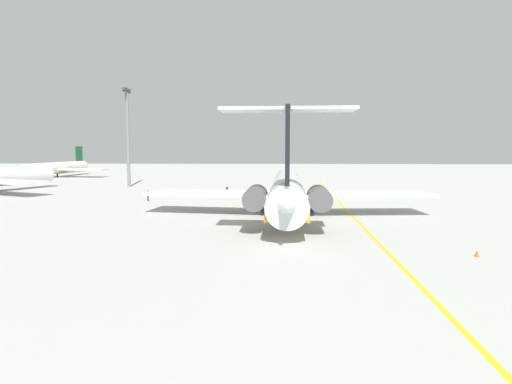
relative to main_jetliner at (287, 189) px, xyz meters
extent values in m
plane|color=#ADADA8|center=(0.65, -11.95, -3.30)|extent=(363.71, 363.71, 0.00)
cylinder|color=silver|center=(1.17, -0.04, -0.05)|extent=(36.68, 5.11, 3.90)
cone|color=silver|center=(19.44, -0.64, -0.05)|extent=(4.19, 3.88, 3.75)
cone|color=silver|center=(-17.11, 0.57, 0.30)|extent=(5.80, 3.50, 3.32)
cube|color=orange|center=(1.17, -0.04, -0.93)|extent=(35.87, 5.16, 0.86)
cube|color=silver|center=(2.31, 10.01, -0.73)|extent=(8.27, 16.94, 0.39)
cube|color=silver|center=(1.65, -10.14, -0.73)|extent=(7.24, 16.65, 0.39)
cylinder|color=#515156|center=(-11.32, 3.51, 0.24)|extent=(4.95, 2.42, 2.26)
cube|color=silver|center=(-11.34, 2.84, 0.24)|extent=(2.97, 1.34, 0.47)
cylinder|color=#515156|center=(-11.53, -2.76, 0.24)|extent=(4.95, 2.42, 2.26)
cube|color=silver|center=(-11.51, -2.08, 0.24)|extent=(2.97, 1.34, 0.47)
cube|color=black|center=(-14.67, 0.48, 5.35)|extent=(5.29, 0.56, 6.91)
cube|color=silver|center=(-14.98, 3.63, 8.53)|extent=(3.84, 5.81, 0.27)
cube|color=silver|center=(-15.18, -2.63, 8.53)|extent=(3.84, 5.81, 0.27)
cylinder|color=black|center=(12.34, -0.41, -1.82)|extent=(0.43, 0.43, 2.96)
cylinder|color=black|center=(0.05, 3.12, -1.82)|extent=(0.43, 0.43, 2.96)
cylinder|color=black|center=(-0.15, -3.12, -1.82)|extent=(0.43, 0.43, 2.96)
cone|color=silver|center=(39.12, 51.13, -0.51)|extent=(4.05, 4.31, 3.44)
cube|color=silver|center=(21.81, 48.90, -0.87)|extent=(10.17, 14.78, 0.43)
cylinder|color=silver|center=(71.15, 65.29, -0.64)|extent=(28.97, 6.33, 3.44)
cone|color=silver|center=(56.84, 66.74, -0.64)|extent=(3.13, 3.54, 3.27)
cube|color=silver|center=(70.32, 57.05, -0.99)|extent=(6.30, 13.57, 0.41)
cube|color=silver|center=(71.99, 73.54, -0.99)|extent=(6.30, 13.57, 0.41)
cube|color=#195133|center=(83.29, 64.06, 3.42)|extent=(3.77, 0.72, 4.69)
cylinder|color=black|center=(71.15, 65.29, -2.15)|extent=(0.41, 0.41, 2.31)
cylinder|color=black|center=(14.25, 21.85, -2.88)|extent=(0.11, 0.11, 0.85)
cylinder|color=black|center=(14.15, 21.74, -2.88)|extent=(0.11, 0.11, 0.85)
cylinder|color=#191E4C|center=(14.20, 21.80, -2.12)|extent=(0.29, 0.29, 0.67)
sphere|color=#8C6647|center=(14.20, 21.80, -1.65)|extent=(0.27, 0.27, 0.27)
cylinder|color=#191E4C|center=(14.33, 21.93, -2.08)|extent=(0.08, 0.08, 0.57)
cylinder|color=#191E4C|center=(14.07, 21.66, -2.08)|extent=(0.08, 0.08, 0.57)
cylinder|color=black|center=(22.78, 10.05, -2.90)|extent=(0.10, 0.10, 0.80)
cylinder|color=black|center=(22.88, 9.95, -2.90)|extent=(0.10, 0.10, 0.80)
cylinder|color=#191E4C|center=(22.83, 10.00, -2.18)|extent=(0.27, 0.27, 0.64)
sphere|color=brown|center=(22.83, 10.00, -1.74)|extent=(0.25, 0.25, 0.25)
cylinder|color=#191E4C|center=(22.70, 10.12, -2.15)|extent=(0.07, 0.07, 0.54)
cylinder|color=#191E4C|center=(22.96, 9.87, -2.15)|extent=(0.07, 0.07, 0.54)
cone|color=#EA590F|center=(23.97, 16.82, -3.03)|extent=(0.40, 0.40, 0.55)
cone|color=#EA590F|center=(-20.27, -14.12, -3.03)|extent=(0.40, 0.40, 0.55)
cube|color=gold|center=(1.17, -8.17, -3.30)|extent=(109.94, 3.76, 0.01)
cylinder|color=slate|center=(40.16, 33.51, 6.95)|extent=(0.70, 0.70, 20.51)
cube|color=#424244|center=(40.16, 33.51, 17.71)|extent=(4.00, 0.60, 0.60)
cube|color=#2D2D30|center=(38.66, 33.51, 17.36)|extent=(0.70, 0.50, 0.44)
cube|color=#2D2D30|center=(41.66, 33.51, 17.36)|extent=(0.70, 0.50, 0.44)
camera|label=1|loc=(-54.14, 1.76, 5.11)|focal=30.54mm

